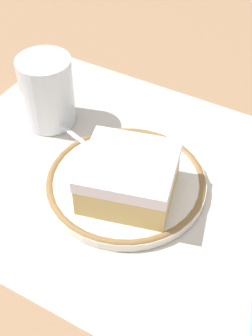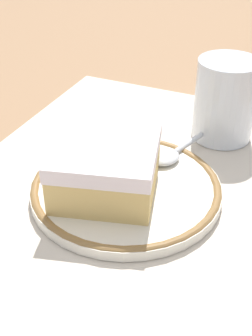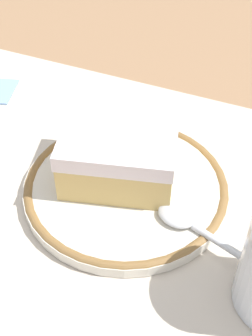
# 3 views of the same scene
# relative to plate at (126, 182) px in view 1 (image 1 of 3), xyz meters

# --- Properties ---
(ground_plane) EXTENTS (2.40, 2.40, 0.00)m
(ground_plane) POSITION_rel_plate_xyz_m (0.03, 0.01, -0.01)
(ground_plane) COLOR #9E7551
(placemat) EXTENTS (0.56, 0.37, 0.00)m
(placemat) POSITION_rel_plate_xyz_m (0.03, 0.01, -0.01)
(placemat) COLOR beige
(placemat) RESTS_ON ground_plane
(plate) EXTENTS (0.19, 0.19, 0.01)m
(plate) POSITION_rel_plate_xyz_m (0.00, 0.00, 0.00)
(plate) COLOR silver
(plate) RESTS_ON placemat
(cake_slice) EXTENTS (0.12, 0.12, 0.05)m
(cake_slice) POSITION_rel_plate_xyz_m (0.01, -0.01, 0.03)
(cake_slice) COLOR #DBB76B
(cake_slice) RESTS_ON plate
(spoon) EXTENTS (0.14, 0.06, 0.01)m
(spoon) POSITION_rel_plate_xyz_m (-0.08, 0.03, 0.01)
(spoon) COLOR silver
(spoon) RESTS_ON plate
(cup) EXTENTS (0.07, 0.07, 0.09)m
(cup) POSITION_rel_plate_xyz_m (-0.15, 0.06, 0.03)
(cup) COLOR silver
(cup) RESTS_ON placemat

